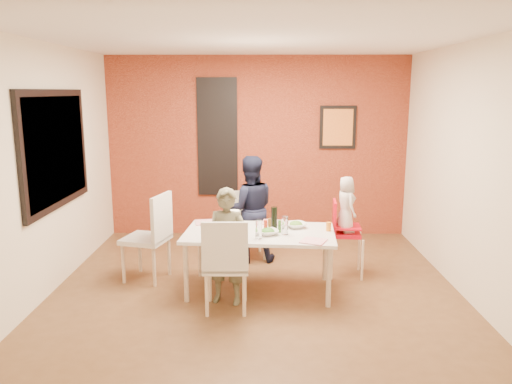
{
  "coord_description": "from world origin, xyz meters",
  "views": [
    {
      "loc": [
        0.06,
        -5.27,
        2.18
      ],
      "look_at": [
        0.0,
        0.3,
        1.05
      ],
      "focal_mm": 35.0,
      "sensor_mm": 36.0,
      "label": 1
    }
  ],
  "objects_px": {
    "wine_bottle": "(274,218)",
    "paper_towel_roll": "(234,222)",
    "high_chair": "(343,231)",
    "toddler": "(346,204)",
    "chair_near": "(226,261)",
    "chair_left": "(153,232)",
    "chair_far": "(249,220)",
    "dining_table": "(260,237)",
    "child_near": "(227,246)",
    "child_far": "(250,209)"
  },
  "relations": [
    {
      "from": "chair_near",
      "to": "child_near",
      "type": "distance_m",
      "value": 0.26
    },
    {
      "from": "chair_far",
      "to": "toddler",
      "type": "distance_m",
      "value": 1.43
    },
    {
      "from": "chair_left",
      "to": "wine_bottle",
      "type": "height_order",
      "value": "chair_left"
    },
    {
      "from": "child_near",
      "to": "child_far",
      "type": "distance_m",
      "value": 1.34
    },
    {
      "from": "child_near",
      "to": "child_far",
      "type": "height_order",
      "value": "child_far"
    },
    {
      "from": "chair_far",
      "to": "toddler",
      "type": "relative_size",
      "value": 1.3
    },
    {
      "from": "chair_far",
      "to": "toddler",
      "type": "height_order",
      "value": "toddler"
    },
    {
      "from": "child_far",
      "to": "wine_bottle",
      "type": "bearing_deg",
      "value": 100.2
    },
    {
      "from": "chair_left",
      "to": "wine_bottle",
      "type": "xyz_separation_m",
      "value": [
        1.4,
        -0.23,
        0.23
      ]
    },
    {
      "from": "chair_near",
      "to": "wine_bottle",
      "type": "height_order",
      "value": "chair_near"
    },
    {
      "from": "chair_left",
      "to": "child_far",
      "type": "bearing_deg",
      "value": 136.69
    },
    {
      "from": "dining_table",
      "to": "paper_towel_roll",
      "type": "height_order",
      "value": "paper_towel_roll"
    },
    {
      "from": "chair_near",
      "to": "chair_left",
      "type": "distance_m",
      "value": 1.27
    },
    {
      "from": "dining_table",
      "to": "child_near",
      "type": "distance_m",
      "value": 0.47
    },
    {
      "from": "high_chair",
      "to": "chair_left",
      "type": "bearing_deg",
      "value": 99.56
    },
    {
      "from": "chair_left",
      "to": "dining_table",
      "type": "bearing_deg",
      "value": 90.95
    },
    {
      "from": "child_far",
      "to": "chair_left",
      "type": "bearing_deg",
      "value": 24.32
    },
    {
      "from": "dining_table",
      "to": "chair_near",
      "type": "bearing_deg",
      "value": -120.08
    },
    {
      "from": "chair_far",
      "to": "child_far",
      "type": "distance_m",
      "value": 0.31
    },
    {
      "from": "chair_near",
      "to": "chair_left",
      "type": "bearing_deg",
      "value": -45.05
    },
    {
      "from": "toddler",
      "to": "paper_towel_roll",
      "type": "distance_m",
      "value": 1.4
    },
    {
      "from": "chair_far",
      "to": "wine_bottle",
      "type": "relative_size",
      "value": 3.37
    },
    {
      "from": "high_chair",
      "to": "dining_table",
      "type": "bearing_deg",
      "value": 121.2
    },
    {
      "from": "chair_far",
      "to": "paper_towel_roll",
      "type": "xyz_separation_m",
      "value": [
        -0.12,
        -1.29,
        0.32
      ]
    },
    {
      "from": "high_chair",
      "to": "toddler",
      "type": "xyz_separation_m",
      "value": [
        0.02,
        -0.0,
        0.32
      ]
    },
    {
      "from": "chair_left",
      "to": "paper_towel_roll",
      "type": "distance_m",
      "value": 1.06
    },
    {
      "from": "child_near",
      "to": "chair_near",
      "type": "bearing_deg",
      "value": -76.79
    },
    {
      "from": "chair_far",
      "to": "child_near",
      "type": "bearing_deg",
      "value": -108.27
    },
    {
      "from": "dining_table",
      "to": "toddler",
      "type": "relative_size",
      "value": 2.52
    },
    {
      "from": "chair_near",
      "to": "paper_towel_roll",
      "type": "xyz_separation_m",
      "value": [
        0.06,
        0.51,
        0.26
      ]
    },
    {
      "from": "chair_near",
      "to": "high_chair",
      "type": "height_order",
      "value": "chair_near"
    },
    {
      "from": "dining_table",
      "to": "wine_bottle",
      "type": "bearing_deg",
      "value": 27.02
    },
    {
      "from": "wine_bottle",
      "to": "paper_towel_roll",
      "type": "height_order",
      "value": "wine_bottle"
    },
    {
      "from": "paper_towel_roll",
      "to": "dining_table",
      "type": "bearing_deg",
      "value": 13.11
    },
    {
      "from": "child_near",
      "to": "paper_towel_roll",
      "type": "relative_size",
      "value": 4.81
    },
    {
      "from": "toddler",
      "to": "dining_table",
      "type": "bearing_deg",
      "value": 97.86
    },
    {
      "from": "toddler",
      "to": "paper_towel_roll",
      "type": "height_order",
      "value": "toddler"
    },
    {
      "from": "child_near",
      "to": "toddler",
      "type": "bearing_deg",
      "value": 44.05
    },
    {
      "from": "wine_bottle",
      "to": "paper_towel_roll",
      "type": "distance_m",
      "value": 0.45
    },
    {
      "from": "child_far",
      "to": "chair_near",
      "type": "bearing_deg",
      "value": 75.19
    },
    {
      "from": "chair_far",
      "to": "chair_left",
      "type": "bearing_deg",
      "value": -151.22
    },
    {
      "from": "child_far",
      "to": "paper_towel_roll",
      "type": "height_order",
      "value": "child_far"
    },
    {
      "from": "high_chair",
      "to": "paper_towel_roll",
      "type": "height_order",
      "value": "paper_towel_roll"
    },
    {
      "from": "chair_left",
      "to": "chair_near",
      "type": "bearing_deg",
      "value": 60.76
    },
    {
      "from": "child_near",
      "to": "dining_table",
      "type": "bearing_deg",
      "value": 57.29
    },
    {
      "from": "chair_left",
      "to": "child_near",
      "type": "xyz_separation_m",
      "value": [
        0.91,
        -0.63,
        0.03
      ]
    },
    {
      "from": "chair_far",
      "to": "child_near",
      "type": "height_order",
      "value": "child_near"
    },
    {
      "from": "high_chair",
      "to": "child_far",
      "type": "bearing_deg",
      "value": 70.72
    },
    {
      "from": "high_chair",
      "to": "toddler",
      "type": "height_order",
      "value": "toddler"
    },
    {
      "from": "chair_far",
      "to": "high_chair",
      "type": "xyz_separation_m",
      "value": [
        1.14,
        -0.74,
        0.06
      ]
    }
  ]
}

